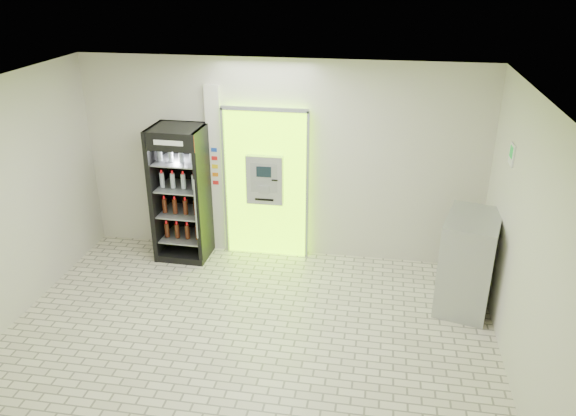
# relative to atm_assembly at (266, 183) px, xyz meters

# --- Properties ---
(ground) EXTENTS (6.00, 6.00, 0.00)m
(ground) POSITION_rel_atm_assembly_xyz_m (0.20, -2.41, -1.17)
(ground) COLOR beige
(ground) RESTS_ON ground
(room_shell) EXTENTS (6.00, 6.00, 6.00)m
(room_shell) POSITION_rel_atm_assembly_xyz_m (0.20, -2.41, 0.67)
(room_shell) COLOR beige
(room_shell) RESTS_ON ground
(atm_assembly) EXTENTS (1.30, 0.24, 2.33)m
(atm_assembly) POSITION_rel_atm_assembly_xyz_m (0.00, 0.00, 0.00)
(atm_assembly) COLOR #91FF01
(atm_assembly) RESTS_ON ground
(pillar) EXTENTS (0.22, 0.11, 2.60)m
(pillar) POSITION_rel_atm_assembly_xyz_m (-0.78, 0.04, 0.13)
(pillar) COLOR silver
(pillar) RESTS_ON ground
(beverage_cooler) EXTENTS (0.78, 0.74, 2.05)m
(beverage_cooler) POSITION_rel_atm_assembly_xyz_m (-1.24, -0.26, -0.19)
(beverage_cooler) COLOR black
(beverage_cooler) RESTS_ON ground
(steel_cabinet) EXTENTS (0.87, 1.09, 1.28)m
(steel_cabinet) POSITION_rel_atm_assembly_xyz_m (2.87, -1.02, -0.53)
(steel_cabinet) COLOR #A5A8AC
(steel_cabinet) RESTS_ON ground
(exit_sign) EXTENTS (0.02, 0.22, 0.26)m
(exit_sign) POSITION_rel_atm_assembly_xyz_m (3.19, -1.01, 0.95)
(exit_sign) COLOR white
(exit_sign) RESTS_ON room_shell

